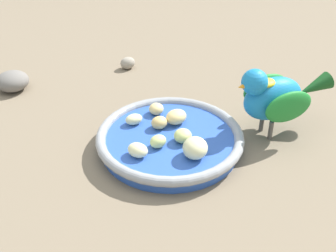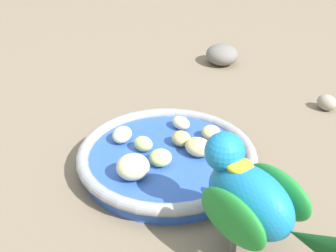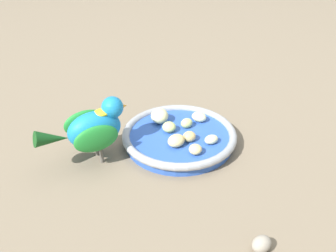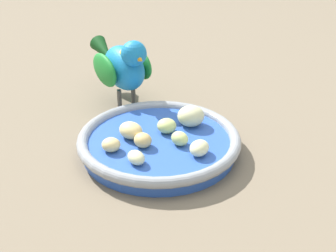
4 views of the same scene
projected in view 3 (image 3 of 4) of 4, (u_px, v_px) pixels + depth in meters
The scene contains 12 objects.
ground_plane at pixel (172, 139), 0.85m from camera, with size 4.00×4.00×0.00m, color #756651.
feeding_bowl at pixel (181, 136), 0.83m from camera, with size 0.23×0.23×0.03m.
apple_piece_0 at pixel (199, 117), 0.86m from camera, with size 0.03×0.02×0.02m, color beige.
apple_piece_1 at pixel (211, 139), 0.79m from camera, with size 0.03×0.02×0.02m, color beige.
apple_piece_2 at pixel (169, 127), 0.82m from camera, with size 0.03×0.03×0.02m, color #C6D17A.
apple_piece_3 at pixel (161, 115), 0.86m from camera, with size 0.04×0.04×0.03m, color beige.
apple_piece_4 at pixel (176, 141), 0.78m from camera, with size 0.04×0.03×0.02m, color #E5C67F.
apple_piece_5 at pixel (187, 123), 0.84m from camera, with size 0.03×0.02×0.02m, color #C6D17A.
apple_piece_6 at pixel (195, 149), 0.76m from camera, with size 0.03×0.02×0.02m, color #E5C67F.
apple_piece_7 at pixel (190, 136), 0.80m from camera, with size 0.03×0.02×0.02m, color tan.
parrot at pixel (92, 128), 0.75m from camera, with size 0.18×0.10×0.12m.
pebble_0 at pixel (262, 244), 0.59m from camera, with size 0.03×0.02×0.03m, color gray.
Camera 3 is at (0.46, 0.54, 0.47)m, focal length 43.61 mm.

